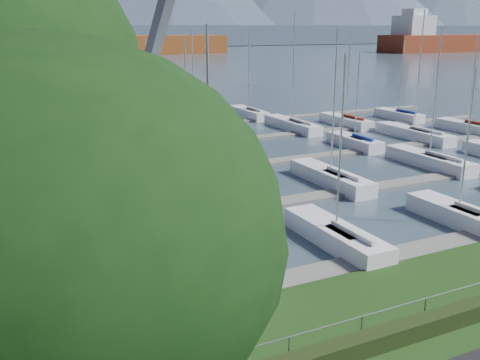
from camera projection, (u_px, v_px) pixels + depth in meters
water at (4, 53)px, 244.64m from camera, size 800.00×540.00×0.20m
hedge at (390, 336)px, 19.21m from camera, size 80.00×0.70×0.70m
fence at (385, 310)px, 19.32m from camera, size 80.00×0.04×0.04m
docks at (163, 175)px, 42.20m from camera, size 90.00×41.60×0.25m
crane at (163, 98)px, 44.46m from camera, size 6.50×13.20×22.35m
cargo_ship_mid at (104, 46)px, 223.71m from camera, size 96.93×18.02×21.50m
cargo_ship_east at (454, 43)px, 255.27m from camera, size 85.62×19.84×21.50m
sailboat_fleet at (105, 102)px, 42.13m from camera, size 75.22×49.52×13.58m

